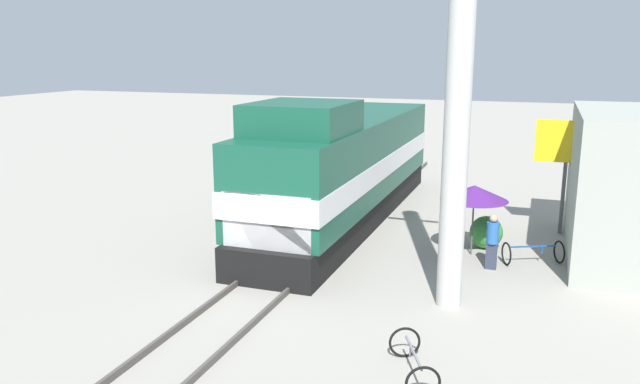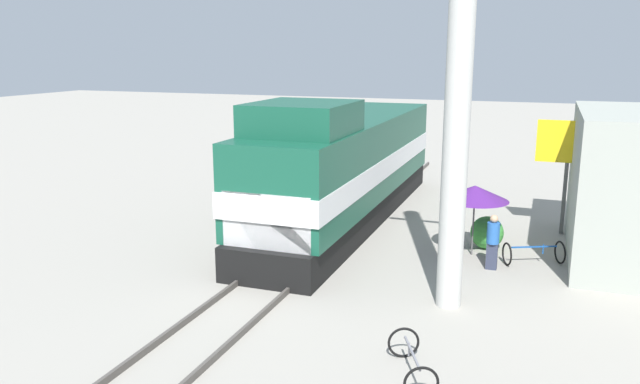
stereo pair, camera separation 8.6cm
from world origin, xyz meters
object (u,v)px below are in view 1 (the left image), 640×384
billboard_sign (567,150)px  bicycle (533,252)px  person_bystander (492,240)px  locomotive (344,168)px  bicycle_spare (413,361)px  utility_pole (458,97)px  vendor_umbrella (474,193)px

billboard_sign → bicycle: (-0.78, -3.53, -2.46)m
billboard_sign → person_bystander: billboard_sign is taller
locomotive → bicycle_spare: (4.47, -9.73, -1.61)m
person_bystander → billboard_sign: bearing=66.8°
bicycle → bicycle_spare: size_ratio=1.01×
utility_pole → vendor_umbrella: size_ratio=4.65×
billboard_sign → person_bystander: bearing=-113.2°
billboard_sign → bicycle_spare: bearing=-104.0°
bicycle_spare → billboard_sign: bearing=-128.0°
locomotive → utility_pole: utility_pole is taller
locomotive → billboard_sign: 7.32m
billboard_sign → utility_pole: bearing=-109.7°
locomotive → billboard_sign: (7.17, 1.16, 0.86)m
billboard_sign → bicycle: 4.38m
bicycle → bicycle_spare: bicycle is taller
locomotive → bicycle: bearing=-20.4°
billboard_sign → bicycle_spare: (-2.71, -10.89, -2.47)m
vendor_umbrella → bicycle: bearing=-8.9°
bicycle_spare → person_bystander: bearing=-121.4°
vendor_umbrella → person_bystander: (0.66, -1.07, -1.05)m
vendor_umbrella → utility_pole: bearing=-91.1°
utility_pole → billboard_sign: 7.98m
bicycle → bicycle_spare: bearing=140.1°
utility_pole → bicycle: size_ratio=5.65×
utility_pole → locomotive: bearing=127.0°
locomotive → vendor_umbrella: 5.11m
utility_pole → bicycle_spare: utility_pole is taller
vendor_umbrella → bicycle_spare: vendor_umbrella is taller
utility_pole → bicycle: 6.16m
billboard_sign → person_bystander: 5.11m
vendor_umbrella → billboard_sign: billboard_sign is taller
bicycle_spare → utility_pole: bearing=-115.8°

